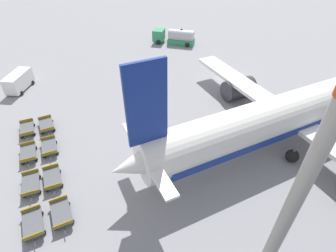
{
  "coord_description": "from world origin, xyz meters",
  "views": [
    {
      "loc": [
        27.19,
        -25.26,
        19.04
      ],
      "look_at": [
        7.79,
        -15.01,
        1.8
      ],
      "focal_mm": 28.0,
      "sensor_mm": 36.0,
      "label": 1
    }
  ],
  "objects_px": {
    "baggage_dolly_row_mid_a_col_b": "(49,147)",
    "service_van": "(19,81)",
    "fuel_tanker_primary": "(176,37)",
    "baggage_dolly_row_mid_a_col_c": "(52,178)",
    "baggage_dolly_row_near_col_b": "(28,153)",
    "apron_light_mast": "(305,180)",
    "baggage_dolly_row_near_col_d": "(33,224)",
    "baggage_dolly_row_near_col_a": "(27,129)",
    "baggage_dolly_row_near_col_c": "(31,184)",
    "airplane": "(300,110)",
    "baggage_dolly_row_mid_a_col_d": "(61,213)",
    "baggage_dolly_row_mid_a_col_a": "(46,125)"
  },
  "relations": [
    {
      "from": "baggage_dolly_row_mid_a_col_b",
      "to": "service_van",
      "type": "bearing_deg",
      "value": -173.77
    },
    {
      "from": "fuel_tanker_primary",
      "to": "baggage_dolly_row_mid_a_col_c",
      "type": "xyz_separation_m",
      "value": [
        24.85,
        -26.98,
        -0.78
      ]
    },
    {
      "from": "baggage_dolly_row_near_col_b",
      "to": "baggage_dolly_row_mid_a_col_c",
      "type": "xyz_separation_m",
      "value": [
        4.58,
        1.64,
        0.0
      ]
    },
    {
      "from": "fuel_tanker_primary",
      "to": "service_van",
      "type": "bearing_deg",
      "value": -80.08
    },
    {
      "from": "baggage_dolly_row_mid_a_col_b",
      "to": "apron_light_mast",
      "type": "height_order",
      "value": "apron_light_mast"
    },
    {
      "from": "apron_light_mast",
      "to": "baggage_dolly_row_near_col_d",
      "type": "bearing_deg",
      "value": -132.2
    },
    {
      "from": "baggage_dolly_row_near_col_a",
      "to": "baggage_dolly_row_near_col_b",
      "type": "bearing_deg",
      "value": -3.35
    },
    {
      "from": "baggage_dolly_row_mid_a_col_c",
      "to": "apron_light_mast",
      "type": "bearing_deg",
      "value": 33.95
    },
    {
      "from": "baggage_dolly_row_near_col_c",
      "to": "baggage_dolly_row_mid_a_col_b",
      "type": "bearing_deg",
      "value": 153.14
    },
    {
      "from": "airplane",
      "to": "baggage_dolly_row_near_col_d",
      "type": "height_order",
      "value": "airplane"
    },
    {
      "from": "baggage_dolly_row_mid_a_col_b",
      "to": "baggage_dolly_row_mid_a_col_d",
      "type": "bearing_deg",
      "value": -2.11
    },
    {
      "from": "airplane",
      "to": "service_van",
      "type": "xyz_separation_m",
      "value": [
        -25.38,
        -26.1,
        -2.08
      ]
    },
    {
      "from": "baggage_dolly_row_near_col_c",
      "to": "apron_light_mast",
      "type": "xyz_separation_m",
      "value": [
        15.53,
        12.15,
        10.11
      ]
    },
    {
      "from": "baggage_dolly_row_near_col_a",
      "to": "baggage_dolly_row_mid_a_col_a",
      "type": "bearing_deg",
      "value": 82.14
    },
    {
      "from": "baggage_dolly_row_near_col_d",
      "to": "service_van",
      "type": "bearing_deg",
      "value": 178.16
    },
    {
      "from": "fuel_tanker_primary",
      "to": "baggage_dolly_row_mid_a_col_c",
      "type": "height_order",
      "value": "fuel_tanker_primary"
    },
    {
      "from": "service_van",
      "to": "baggage_dolly_row_mid_a_col_c",
      "type": "height_order",
      "value": "service_van"
    },
    {
      "from": "baggage_dolly_row_near_col_d",
      "to": "baggage_dolly_row_near_col_a",
      "type": "bearing_deg",
      "value": 177.01
    },
    {
      "from": "baggage_dolly_row_near_col_a",
      "to": "airplane",
      "type": "bearing_deg",
      "value": 61.21
    },
    {
      "from": "airplane",
      "to": "fuel_tanker_primary",
      "type": "xyz_separation_m",
      "value": [
        -30.32,
        2.17,
        -2.11
      ]
    },
    {
      "from": "airplane",
      "to": "baggage_dolly_row_mid_a_col_b",
      "type": "xyz_separation_m",
      "value": [
        -10.01,
        -24.42,
        -2.89
      ]
    },
    {
      "from": "fuel_tanker_primary",
      "to": "apron_light_mast",
      "type": "bearing_deg",
      "value": -22.5
    },
    {
      "from": "fuel_tanker_primary",
      "to": "baggage_dolly_row_near_col_a",
      "type": "height_order",
      "value": "fuel_tanker_primary"
    },
    {
      "from": "baggage_dolly_row_mid_a_col_c",
      "to": "baggage_dolly_row_near_col_a",
      "type": "bearing_deg",
      "value": -171.16
    },
    {
      "from": "baggage_dolly_row_near_col_a",
      "to": "baggage_dolly_row_mid_a_col_c",
      "type": "relative_size",
      "value": 1.0
    },
    {
      "from": "airplane",
      "to": "baggage_dolly_row_near_col_a",
      "type": "xyz_separation_m",
      "value": [
        -14.39,
        -26.19,
        -2.89
      ]
    },
    {
      "from": "airplane",
      "to": "fuel_tanker_primary",
      "type": "bearing_deg",
      "value": 175.9
    },
    {
      "from": "baggage_dolly_row_mid_a_col_d",
      "to": "baggage_dolly_row_near_col_c",
      "type": "bearing_deg",
      "value": -156.7
    },
    {
      "from": "baggage_dolly_row_mid_a_col_d",
      "to": "baggage_dolly_row_mid_a_col_b",
      "type": "bearing_deg",
      "value": 177.89
    },
    {
      "from": "baggage_dolly_row_near_col_c",
      "to": "baggage_dolly_row_near_col_d",
      "type": "height_order",
      "value": "same"
    },
    {
      "from": "baggage_dolly_row_near_col_a",
      "to": "baggage_dolly_row_mid_a_col_d",
      "type": "height_order",
      "value": "same"
    },
    {
      "from": "baggage_dolly_row_near_col_a",
      "to": "baggage_dolly_row_near_col_b",
      "type": "relative_size",
      "value": 1.0
    },
    {
      "from": "fuel_tanker_primary",
      "to": "baggage_dolly_row_mid_a_col_c",
      "type": "distance_m",
      "value": 36.69
    },
    {
      "from": "baggage_dolly_row_near_col_d",
      "to": "baggage_dolly_row_mid_a_col_c",
      "type": "bearing_deg",
      "value": 153.25
    },
    {
      "from": "airplane",
      "to": "baggage_dolly_row_near_col_a",
      "type": "bearing_deg",
      "value": -118.79
    },
    {
      "from": "airplane",
      "to": "baggage_dolly_row_mid_a_col_a",
      "type": "distance_m",
      "value": 28.11
    },
    {
      "from": "baggage_dolly_row_near_col_c",
      "to": "baggage_dolly_row_mid_a_col_a",
      "type": "bearing_deg",
      "value": 163.6
    },
    {
      "from": "fuel_tanker_primary",
      "to": "baggage_dolly_row_near_col_b",
      "type": "height_order",
      "value": "fuel_tanker_primary"
    },
    {
      "from": "baggage_dolly_row_mid_a_col_a",
      "to": "baggage_dolly_row_near_col_c",
      "type": "bearing_deg",
      "value": -16.4
    },
    {
      "from": "baggage_dolly_row_near_col_a",
      "to": "baggage_dolly_row_near_col_c",
      "type": "relative_size",
      "value": 1.0
    },
    {
      "from": "baggage_dolly_row_mid_a_col_c",
      "to": "baggage_dolly_row_mid_a_col_d",
      "type": "bearing_deg",
      "value": 0.81
    },
    {
      "from": "baggage_dolly_row_near_col_a",
      "to": "baggage_dolly_row_mid_a_col_d",
      "type": "relative_size",
      "value": 1.01
    },
    {
      "from": "service_van",
      "to": "apron_light_mast",
      "type": "distance_m",
      "value": 38.27
    },
    {
      "from": "service_van",
      "to": "baggage_dolly_row_mid_a_col_a",
      "type": "relative_size",
      "value": 1.46
    },
    {
      "from": "airplane",
      "to": "baggage_dolly_row_mid_a_col_d",
      "type": "distance_m",
      "value": 24.95
    },
    {
      "from": "service_van",
      "to": "baggage_dolly_row_mid_a_col_d",
      "type": "bearing_deg",
      "value": 3.22
    },
    {
      "from": "baggage_dolly_row_near_col_b",
      "to": "baggage_dolly_row_mid_a_col_c",
      "type": "bearing_deg",
      "value": 19.73
    },
    {
      "from": "fuel_tanker_primary",
      "to": "baggage_dolly_row_near_col_b",
      "type": "relative_size",
      "value": 2.21
    },
    {
      "from": "baggage_dolly_row_mid_a_col_c",
      "to": "service_van",
      "type": "bearing_deg",
      "value": -176.28
    },
    {
      "from": "airplane",
      "to": "fuel_tanker_primary",
      "type": "relative_size",
      "value": 5.48
    }
  ]
}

